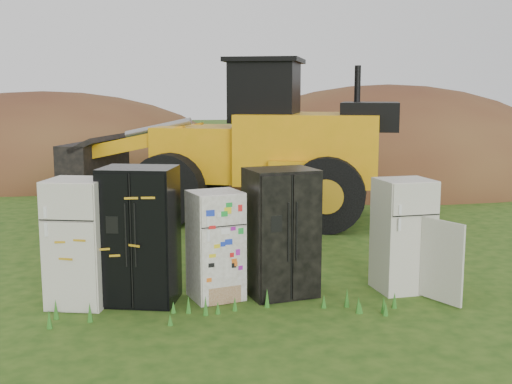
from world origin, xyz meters
TOP-DOWN VIEW (x-y plane):
  - ground at (0.00, 0.00)m, footprint 120.00×120.00m
  - fridge_leftmost at (-2.50, -0.03)m, footprint 0.97×0.94m
  - fridge_black_side at (-1.65, -0.02)m, footprint 1.20×1.04m
  - fridge_sticker at (-0.55, -0.02)m, footprint 0.88×0.84m
  - fridge_dark_mid at (0.43, 0.04)m, footprint 1.13×0.99m
  - fridge_open_door at (2.32, -0.01)m, footprint 0.86×0.81m
  - wheel_loader at (0.15, 6.16)m, footprint 8.46×5.51m
  - dirt_mound_right at (6.17, 11.88)m, footprint 13.28×9.74m
  - dirt_mound_left at (-5.73, 15.29)m, footprint 14.12×10.59m

SIDE VIEW (x-z plane):
  - ground at x=0.00m, z-range 0.00..0.00m
  - dirt_mound_right at x=6.17m, z-range -3.27..3.27m
  - dirt_mound_left at x=-5.73m, z-range -3.04..3.04m
  - fridge_sticker at x=-0.55m, z-range 0.00..1.60m
  - fridge_open_door at x=2.32m, z-range 0.00..1.73m
  - fridge_leftmost at x=-2.50m, z-range 0.00..1.82m
  - fridge_dark_mid at x=0.43m, z-range 0.00..1.91m
  - fridge_black_side at x=-1.65m, z-range 0.00..1.97m
  - wheel_loader at x=0.15m, z-range 0.00..3.80m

